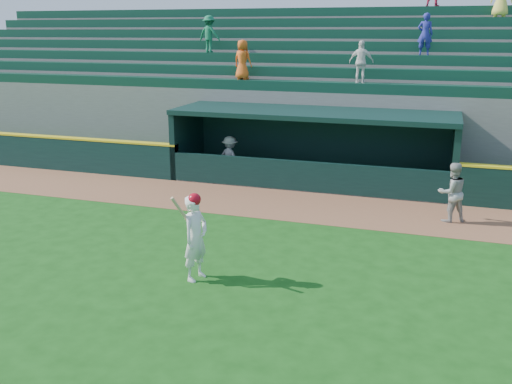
# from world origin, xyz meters

# --- Properties ---
(ground) EXTENTS (120.00, 120.00, 0.00)m
(ground) POSITION_xyz_m (0.00, 0.00, 0.00)
(ground) COLOR #144812
(ground) RESTS_ON ground
(warning_track) EXTENTS (40.00, 3.00, 0.01)m
(warning_track) POSITION_xyz_m (0.00, 4.90, 0.01)
(warning_track) COLOR brown
(warning_track) RESTS_ON ground
(dugout_player_front) EXTENTS (1.00, 0.93, 1.64)m
(dugout_player_front) POSITION_xyz_m (4.53, 4.81, 0.82)
(dugout_player_front) COLOR #A1A19C
(dugout_player_front) RESTS_ON ground
(dugout_player_inside) EXTENTS (1.12, 0.91, 1.51)m
(dugout_player_inside) POSITION_xyz_m (-2.82, 7.31, 0.75)
(dugout_player_inside) COLOR #ACACA6
(dugout_player_inside) RESTS_ON ground
(dugout) EXTENTS (9.40, 2.80, 2.46)m
(dugout) POSITION_xyz_m (0.00, 8.00, 1.36)
(dugout) COLOR slate
(dugout) RESTS_ON ground
(stands) EXTENTS (34.50, 6.25, 7.51)m
(stands) POSITION_xyz_m (0.03, 12.57, 2.40)
(stands) COLOR slate
(stands) RESTS_ON ground
(batter_at_plate) EXTENTS (0.62, 0.82, 1.89)m
(batter_at_plate) POSITION_xyz_m (-0.54, -0.79, 0.94)
(batter_at_plate) COLOR white
(batter_at_plate) RESTS_ON ground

